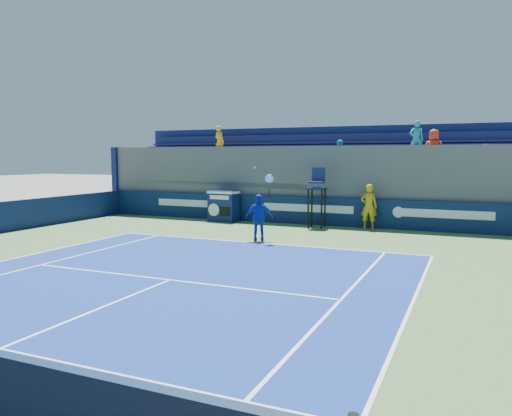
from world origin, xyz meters
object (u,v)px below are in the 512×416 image
at_px(ball_person, 369,207).
at_px(tennis_player, 259,217).
at_px(match_clock, 224,205).
at_px(umpire_chair, 317,191).

xyz_separation_m(ball_person, tennis_player, (-2.94, -4.31, -0.09)).
height_order(ball_person, tennis_player, tennis_player).
relative_size(match_clock, tennis_player, 0.54).
relative_size(match_clock, umpire_chair, 0.56).
bearing_deg(umpire_chair, ball_person, 9.69).
height_order(ball_person, match_clock, ball_person).
relative_size(ball_person, match_clock, 1.30).
xyz_separation_m(match_clock, tennis_player, (3.55, -4.19, 0.09)).
distance_m(match_clock, tennis_player, 5.49).
relative_size(umpire_chair, tennis_player, 0.96).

